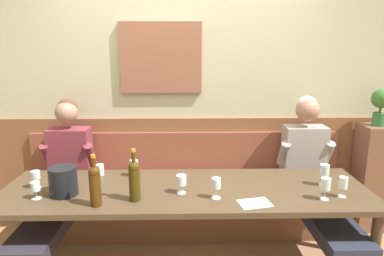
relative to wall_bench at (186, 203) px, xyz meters
name	(u,v)px	position (x,y,z in m)	size (l,w,h in m)	color
room_wall_back	(185,83)	(0.00, 0.26, 1.12)	(6.80, 0.12, 2.80)	#C3BA96
wood_wainscot_panel	(185,170)	(0.00, 0.21, 0.26)	(6.80, 0.03, 1.07)	brown
wall_bench	(186,203)	(0.00, 0.00, 0.00)	(2.99, 0.42, 0.94)	brown
dining_table	(185,197)	(0.00, -0.67, 0.38)	(2.69, 0.79, 0.73)	#4A3825
person_center_right_seat	(59,185)	(-1.05, -0.35, 0.35)	(0.47, 1.23, 1.30)	#302B3C
person_right_seat	(315,180)	(1.10, -0.34, 0.37)	(0.48, 1.23, 1.32)	#2A2D38
ice_bucket	(63,181)	(-0.86, -0.76, 0.55)	(0.19, 0.19, 0.20)	black
wine_bottle_clear_water	(95,184)	(-0.59, -0.94, 0.60)	(0.07, 0.07, 0.35)	#452909
wine_bottle_amber_mid	(134,179)	(-0.34, -0.86, 0.60)	(0.08, 0.08, 0.36)	#3C2E0A
wine_glass_mid_left	(181,181)	(-0.03, -0.76, 0.55)	(0.07, 0.07, 0.13)	silver
wine_glass_center_rear	(35,176)	(-1.10, -0.64, 0.55)	(0.07, 0.07, 0.13)	silver
wine_glass_left_end	(343,184)	(1.09, -0.84, 0.55)	(0.06, 0.06, 0.15)	silver
wine_glass_by_bottle	(325,185)	(0.95, -0.88, 0.56)	(0.07, 0.07, 0.16)	silver
wine_glass_center_front	(134,165)	(-0.41, -0.42, 0.54)	(0.07, 0.07, 0.13)	silver
wine_glass_near_bucket	(216,184)	(0.21, -0.85, 0.56)	(0.07, 0.07, 0.15)	silver
wine_glass_mid_right	(324,171)	(1.04, -0.64, 0.57)	(0.07, 0.07, 0.16)	silver
wine_glass_right_end	(35,188)	(-1.03, -0.83, 0.53)	(0.07, 0.07, 0.12)	silver
water_tumbler_left	(100,170)	(-0.69, -0.39, 0.50)	(0.06, 0.06, 0.09)	silver
tasting_sheet_left_guest	(255,203)	(0.46, -0.93, 0.45)	(0.21, 0.15, 0.00)	white
corner_pedestal	(371,178)	(1.79, 0.03, 0.24)	(0.28, 0.28, 1.03)	brown
potted_plant	(381,103)	(1.79, 0.03, 0.96)	(0.18, 0.18, 0.34)	#306D39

